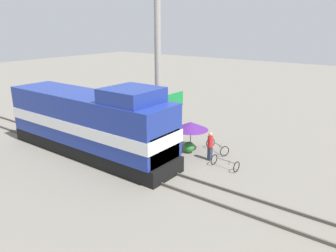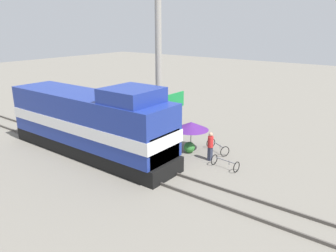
# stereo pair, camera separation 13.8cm
# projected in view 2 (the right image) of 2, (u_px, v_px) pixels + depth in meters

# --- Properties ---
(ground_plane) EXTENTS (120.00, 120.00, 0.00)m
(ground_plane) POSITION_uv_depth(u_px,v_px,m) (129.00, 166.00, 19.20)
(ground_plane) COLOR slate
(rail_near) EXTENTS (0.08, 39.38, 0.15)m
(rail_near) POSITION_uv_depth(u_px,v_px,m) (120.00, 169.00, 18.63)
(rail_near) COLOR #4C4742
(rail_near) RESTS_ON ground_plane
(rail_far) EXTENTS (0.08, 39.38, 0.15)m
(rail_far) POSITION_uv_depth(u_px,v_px,m) (137.00, 161.00, 19.72)
(rail_far) COLOR #4C4742
(rail_far) RESTS_ON ground_plane
(locomotive) EXTENTS (3.01, 12.71, 4.69)m
(locomotive) POSITION_uv_depth(u_px,v_px,m) (92.00, 124.00, 20.34)
(locomotive) COLOR black
(locomotive) RESTS_ON ground_plane
(utility_pole) EXTENTS (1.80, 0.46, 11.49)m
(utility_pole) POSITION_uv_depth(u_px,v_px,m) (158.00, 56.00, 23.42)
(utility_pole) COLOR #9E998E
(utility_pole) RESTS_ON ground_plane
(vendor_umbrella) EXTENTS (2.29, 2.29, 1.96)m
(vendor_umbrella) POSITION_uv_depth(u_px,v_px,m) (191.00, 126.00, 21.08)
(vendor_umbrella) COLOR #4C4C4C
(vendor_umbrella) RESTS_ON ground_plane
(billboard_sign) EXTENTS (2.06, 0.12, 3.01)m
(billboard_sign) POSITION_uv_depth(u_px,v_px,m) (176.00, 103.00, 24.84)
(billboard_sign) COLOR #595959
(billboard_sign) RESTS_ON ground_plane
(shrub_cluster) EXTENTS (0.72, 0.72, 0.72)m
(shrub_cluster) POSITION_uv_depth(u_px,v_px,m) (189.00, 147.00, 21.14)
(shrub_cluster) COLOR #388C38
(shrub_cluster) RESTS_ON ground_plane
(person_bystander) EXTENTS (0.34, 0.34, 1.79)m
(person_bystander) POSITION_uv_depth(u_px,v_px,m) (210.00, 145.00, 19.75)
(person_bystander) COLOR #2D3347
(person_bystander) RESTS_ON ground_plane
(bicycle) EXTENTS (1.42, 1.84, 0.67)m
(bicycle) POSITION_uv_depth(u_px,v_px,m) (218.00, 147.00, 21.24)
(bicycle) COLOR black
(bicycle) RESTS_ON ground_plane
(bicycle_spare) EXTENTS (0.79, 1.63, 0.63)m
(bicycle_spare) POSITION_uv_depth(u_px,v_px,m) (225.00, 163.00, 18.81)
(bicycle_spare) COLOR black
(bicycle_spare) RESTS_ON ground_plane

